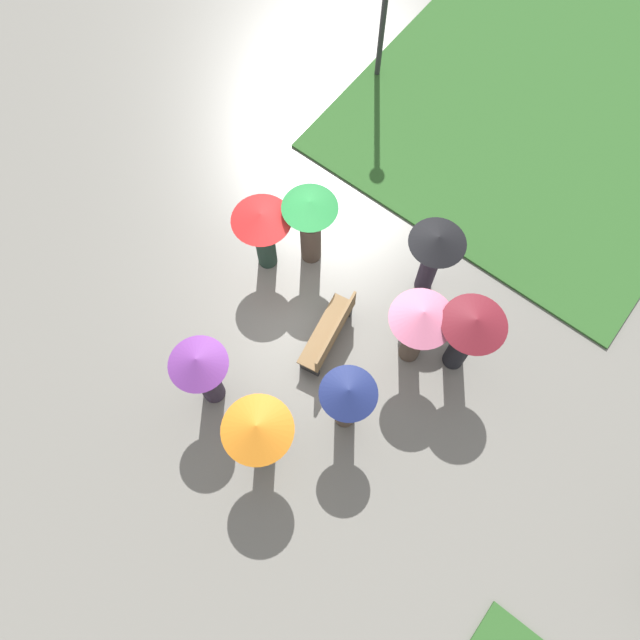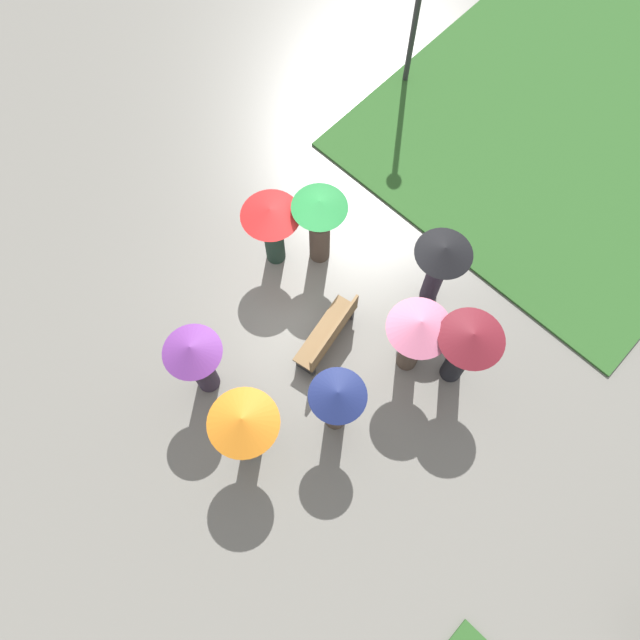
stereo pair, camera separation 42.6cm
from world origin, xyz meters
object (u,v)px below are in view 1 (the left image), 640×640
park_bench (330,333)px  crowd_person_black (434,253)px  crowd_person_pink (419,325)px  crowd_person_green (310,223)px  crowd_person_navy (347,401)px  crowd_person_maroon (468,334)px  crowd_person_red (263,229)px  crowd_person_orange (259,433)px  crowd_person_purple (203,372)px

park_bench → crowd_person_black: (-2.04, 0.70, 0.82)m
crowd_person_pink → crowd_person_green: crowd_person_pink is taller
crowd_person_navy → crowd_person_maroon: crowd_person_maroon is taller
crowd_person_navy → crowd_person_red: size_ratio=1.04×
crowd_person_orange → crowd_person_black: (-4.30, 0.37, -0.08)m
crowd_person_pink → crowd_person_green: (-0.51, -2.68, -0.18)m
crowd_person_orange → crowd_person_pink: crowd_person_pink is taller
crowd_person_red → crowd_person_pink: bearing=-139.5°
crowd_person_navy → crowd_person_black: crowd_person_black is taller
crowd_person_navy → crowd_person_maroon: bearing=-178.6°
park_bench → crowd_person_black: crowd_person_black is taller
crowd_person_navy → crowd_person_green: (-2.20, -2.48, 0.05)m
park_bench → crowd_person_navy: bearing=37.6°
crowd_person_red → crowd_person_green: bearing=-95.2°
crowd_person_purple → crowd_person_pink: (-2.76, 2.32, 0.14)m
park_bench → crowd_person_navy: 1.61m
crowd_person_orange → crowd_person_red: crowd_person_orange is taller
crowd_person_orange → crowd_person_red: (-2.87, -2.33, -0.16)m
crowd_person_pink → crowd_person_orange: bearing=-10.8°
crowd_person_green → park_bench: bearing=39.5°
crowd_person_black → crowd_person_red: bearing=-72.2°
crowd_person_orange → crowd_person_black: crowd_person_orange is taller
crowd_person_purple → crowd_person_orange: size_ratio=1.02×
park_bench → crowd_person_pink: (-0.73, 1.28, 0.91)m
crowd_person_green → crowd_person_red: (0.62, -0.59, -0.01)m
park_bench → crowd_person_red: bearing=-117.7°
crowd_person_pink → crowd_person_maroon: size_ratio=0.99×
crowd_person_green → crowd_person_maroon: crowd_person_maroon is taller
park_bench → crowd_person_black: bearing=150.6°
crowd_person_orange → crowd_person_pink: 3.13m
crowd_person_maroon → crowd_person_red: (0.49, -3.99, -0.11)m
crowd_person_green → crowd_person_maroon: size_ratio=0.97×
crowd_person_pink → crowd_person_black: crowd_person_pink is taller
park_bench → crowd_person_pink: size_ratio=0.81×
crowd_person_maroon → crowd_person_green: bearing=-20.8°
park_bench → crowd_person_green: 2.01m
crowd_person_navy → crowd_person_orange: bearing=-5.0°
crowd_person_orange → crowd_person_pink: (-2.98, 0.94, 0.02)m
crowd_person_black → crowd_person_green: 2.25m
crowd_person_navy → crowd_person_green: size_ratio=0.94×
crowd_person_orange → crowd_person_red: bearing=-25.0°
crowd_person_black → crowd_person_green: (0.81, -2.10, -0.08)m
crowd_person_red → crowd_person_orange: bearing=167.6°
crowd_person_purple → crowd_person_red: bearing=53.7°
park_bench → crowd_person_purple: bearing=-37.6°
crowd_person_green → crowd_person_red: crowd_person_green is taller
crowd_person_black → crowd_person_maroon: bearing=44.2°
crowd_person_orange → crowd_person_green: size_ratio=0.97×
crowd_person_navy → crowd_person_black: bearing=-147.7°
crowd_person_pink → crowd_person_navy: bearing=0.2°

